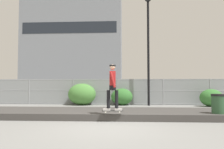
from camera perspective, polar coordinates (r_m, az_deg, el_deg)
ground_plane at (r=7.53m, az=-1.32°, el=-13.13°), size 120.00×120.00×0.00m
gravel_berm at (r=10.38m, az=0.05°, el=-9.55°), size 14.54×3.10×0.27m
skateboard at (r=8.78m, az=0.13°, el=-8.98°), size 0.82×0.28×0.07m
skater at (r=8.73m, az=0.12°, el=-2.41°), size 0.73×0.60×1.75m
chain_fence at (r=16.72m, az=1.38°, el=-4.26°), size 19.73×0.06×1.85m
street_lamp at (r=16.42m, az=8.94°, el=8.83°), size 0.44×0.44×7.60m
parked_car_near at (r=21.08m, az=-10.78°, el=-4.18°), size 4.50×2.15×1.66m
library_building at (r=57.11m, az=-9.17°, el=7.28°), size 22.59×11.81×22.70m
shrub_left at (r=16.50m, az=-7.43°, el=-4.86°), size 1.96×1.61×1.52m
shrub_center at (r=16.26m, az=2.44°, el=-5.52°), size 1.52×1.24×1.17m
shrub_right at (r=16.52m, az=23.31°, el=-5.30°), size 1.48×1.21×1.14m
trash_bin at (r=10.02m, az=24.95°, el=-7.31°), size 0.59×0.59×1.03m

